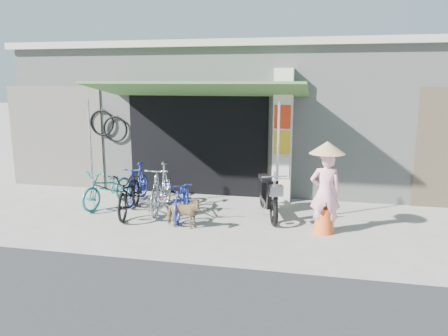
% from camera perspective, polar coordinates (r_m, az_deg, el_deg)
% --- Properties ---
extents(ground, '(80.00, 80.00, 0.00)m').
position_cam_1_polar(ground, '(8.10, -0.12, -8.39)').
color(ground, '#9C978D').
rests_on(ground, ground).
extents(bicycle_shop, '(12.30, 5.30, 3.66)m').
position_cam_1_polar(bicycle_shop, '(12.68, 4.84, 7.25)').
color(bicycle_shop, gray).
rests_on(bicycle_shop, ground).
extents(shop_pillar, '(0.42, 0.44, 3.00)m').
position_cam_1_polar(shop_pillar, '(10.00, 7.68, 4.15)').
color(shop_pillar, beige).
rests_on(shop_pillar, ground).
extents(awning, '(4.60, 1.88, 2.72)m').
position_cam_1_polar(awning, '(9.42, -3.43, 9.99)').
color(awning, '#3A652D').
rests_on(awning, ground).
extents(neighbour_left, '(2.60, 0.06, 2.60)m').
position_cam_1_polar(neighbour_left, '(12.11, -21.11, 3.80)').
color(neighbour_left, '#6B665B').
rests_on(neighbour_left, ground).
extents(bike_teal, '(0.91, 1.68, 0.84)m').
position_cam_1_polar(bike_teal, '(9.97, -14.89, -2.46)').
color(bike_teal, '#1C8179').
rests_on(bike_teal, ground).
extents(bike_blue, '(0.53, 1.51, 0.89)m').
position_cam_1_polar(bike_blue, '(10.07, -11.29, -2.00)').
color(bike_blue, navy).
rests_on(bike_blue, ground).
extents(bike_black, '(0.93, 1.83, 0.92)m').
position_cam_1_polar(bike_black, '(9.27, -12.19, -3.12)').
color(bike_black, black).
rests_on(bike_black, ground).
extents(bike_silver, '(0.65, 1.75, 1.02)m').
position_cam_1_polar(bike_silver, '(9.32, -8.19, -2.57)').
color(bike_silver, '#AAA9AE').
rests_on(bike_silver, ground).
extents(bike_navy, '(0.73, 1.58, 0.80)m').
position_cam_1_polar(bike_navy, '(8.91, -5.47, -3.91)').
color(bike_navy, navy).
rests_on(bike_navy, ground).
extents(street_dog, '(0.73, 0.36, 0.61)m').
position_cam_1_polar(street_dog, '(8.25, -5.39, -5.84)').
color(street_dog, tan).
rests_on(street_dog, ground).
extents(moped, '(0.70, 1.69, 0.98)m').
position_cam_1_polar(moped, '(8.98, 5.75, -3.48)').
color(moped, black).
rests_on(moped, ground).
extents(nun, '(0.64, 0.64, 1.69)m').
position_cam_1_polar(nun, '(8.06, 13.12, -2.56)').
color(nun, '#FFABBB').
rests_on(nun, ground).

